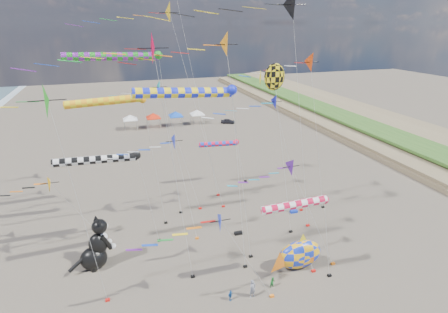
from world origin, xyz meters
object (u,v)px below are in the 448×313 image
fish_inflatable (299,254)px  person_adult (253,289)px  cat_inflatable (95,243)px  child_blue (230,295)px  parked_car (228,121)px  child_green (273,282)px

fish_inflatable → person_adult: fish_inflatable is taller
cat_inflatable → child_blue: size_ratio=5.09×
parked_car → person_adult: bearing=-172.1°
cat_inflatable → parked_car: bearing=37.0°
fish_inflatable → parked_car: fish_inflatable is taller
cat_inflatable → parked_car: size_ratio=1.58×
child_green → parked_car: 54.02m
child_blue → person_adult: bearing=-33.2°
child_green → child_blue: 4.09m
child_green → fish_inflatable: bearing=12.4°
cat_inflatable → fish_inflatable: cat_inflatable is taller
person_adult → parked_car: 55.11m
child_green → parked_car: parked_car is taller
cat_inflatable → fish_inflatable: (18.26, -6.21, -1.07)m
child_blue → fish_inflatable: bearing=-12.0°
cat_inflatable → person_adult: cat_inflatable is taller
person_adult → parked_car: person_adult is taller
cat_inflatable → fish_inflatable: size_ratio=0.87×
child_green → child_blue: child_green is taller
fish_inflatable → parked_car: size_ratio=1.81×
person_adult → child_blue: size_ratio=1.69×
child_blue → parked_car: size_ratio=0.31×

